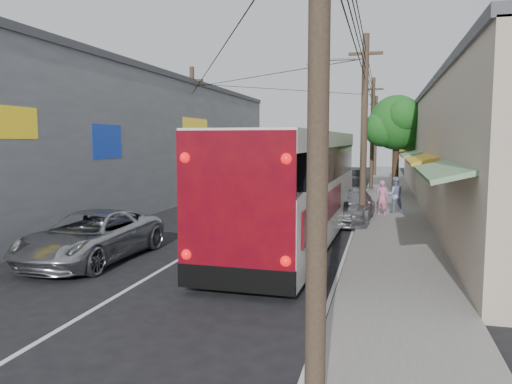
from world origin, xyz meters
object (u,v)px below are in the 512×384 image
(pedestrian_near, at_px, (382,198))
(pedestrian_far, at_px, (395,195))
(jeepney, at_px, (91,236))
(parked_car_mid, at_px, (349,188))
(parked_car_far, at_px, (351,181))
(parked_suv, at_px, (349,206))
(coach_bus, at_px, (296,186))

(pedestrian_near, bearing_deg, pedestrian_far, -97.41)
(jeepney, relative_size, pedestrian_near, 3.25)
(parked_car_mid, bearing_deg, parked_car_far, 90.72)
(parked_car_mid, height_order, parked_car_far, parked_car_mid)
(parked_car_mid, relative_size, parked_car_far, 0.98)
(jeepney, distance_m, parked_car_far, 23.53)
(jeepney, height_order, parked_car_far, parked_car_far)
(parked_car_mid, bearing_deg, jeepney, -113.08)
(parked_suv, height_order, parked_car_mid, parked_car_mid)
(coach_bus, xyz_separation_m, jeepney, (-5.53, -4.33, -1.29))
(parked_suv, xyz_separation_m, pedestrian_far, (2.00, 2.69, 0.28))
(coach_bus, relative_size, parked_car_far, 2.91)
(pedestrian_far, bearing_deg, coach_bus, 52.69)
(coach_bus, distance_m, parked_suv, 5.25)
(parked_suv, xyz_separation_m, pedestrian_near, (1.41, 1.74, 0.23))
(parked_car_far, bearing_deg, parked_car_mid, -84.64)
(parked_car_mid, distance_m, pedestrian_near, 6.38)
(jeepney, bearing_deg, parked_suv, 53.59)
(parked_car_far, distance_m, pedestrian_far, 11.17)
(parked_car_mid, xyz_separation_m, pedestrian_near, (1.95, -6.07, 0.16))
(jeepney, height_order, parked_suv, jeepney)
(parked_car_mid, distance_m, pedestrian_far, 5.71)
(coach_bus, bearing_deg, parked_car_far, 89.09)
(parked_suv, xyz_separation_m, parked_car_far, (-0.80, 13.51, 0.06))
(coach_bus, height_order, pedestrian_far, coach_bus)
(parked_car_mid, height_order, pedestrian_far, pedestrian_far)
(jeepney, relative_size, pedestrian_far, 3.06)
(coach_bus, xyz_separation_m, pedestrian_near, (3.00, 6.56, -1.09))
(parked_suv, distance_m, parked_car_mid, 7.83)
(parked_car_far, bearing_deg, pedestrian_far, -72.72)
(coach_bus, distance_m, pedestrian_far, 8.40)
(jeepney, height_order, parked_car_mid, parked_car_mid)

